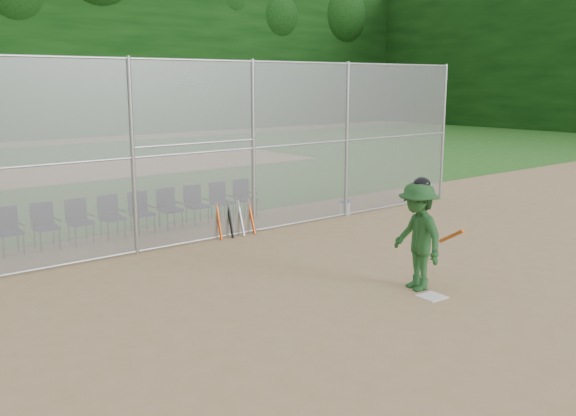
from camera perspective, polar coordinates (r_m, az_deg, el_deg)
ground at (r=10.94m, az=8.37°, el=-7.66°), size 100.00×100.00×0.00m
grass_strip at (r=26.33m, az=-21.85°, el=2.76°), size 100.00×100.00×0.00m
dirt_patch_far at (r=26.33m, az=-21.85°, el=2.77°), size 24.00×24.00×0.00m
backstop_fence at (r=14.27m, az=-6.38°, el=5.34°), size 16.09×0.09×4.00m
treeline at (r=28.08m, az=-23.96°, el=14.35°), size 81.00×60.00×11.00m
home_plate at (r=10.98m, az=12.67°, el=-7.68°), size 0.42×0.42×0.02m
batter_at_plate at (r=11.10m, az=11.46°, el=-2.43°), size 1.10×1.45×1.94m
water_cooler at (r=17.22m, az=5.09°, el=0.05°), size 0.30×0.30×0.38m
spare_bats at (r=14.73m, az=-4.69°, el=-0.95°), size 0.96×0.33×0.84m
chair_1 at (r=14.37m, az=-23.50°, el=-1.92°), size 0.54×0.52×0.96m
chair_2 at (r=14.58m, az=-20.70°, el=-1.53°), size 0.54×0.52×0.96m
chair_3 at (r=14.82m, az=-17.97°, el=-1.15°), size 0.54×0.52×0.96m
chair_4 at (r=15.10m, az=-15.35°, el=-0.78°), size 0.54×0.52×0.96m
chair_5 at (r=15.40m, az=-12.82°, el=-0.42°), size 0.54×0.52×0.96m
chair_6 at (r=15.74m, az=-10.39°, el=-0.08°), size 0.54×0.52×0.96m
chair_7 at (r=16.10m, az=-8.07°, el=0.25°), size 0.54×0.52×0.96m
chair_8 at (r=16.49m, az=-5.86°, el=0.56°), size 0.54×0.52×0.96m
chair_9 at (r=16.90m, az=-3.75°, el=0.86°), size 0.54×0.52×0.96m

